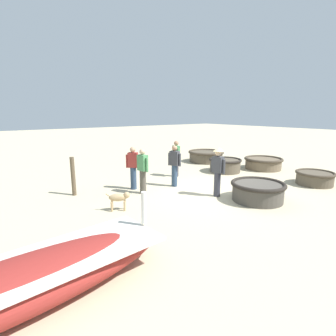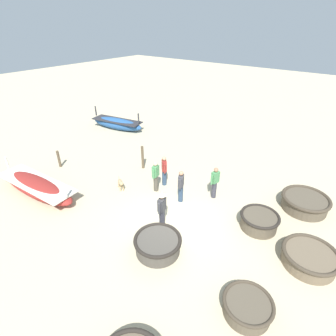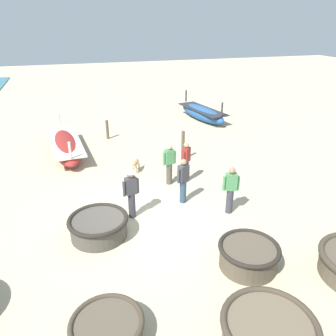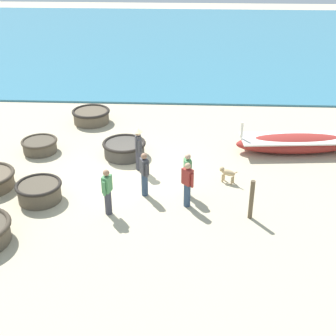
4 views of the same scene
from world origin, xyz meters
TOP-DOWN VIEW (x-y plane):
  - ground_plane at (0.00, 0.00)m, footprint 80.00×80.00m
  - coracle_weathered at (-1.54, -0.45)m, footprint 1.71×1.71m
  - coracle_far_left at (1.86, -2.82)m, footprint 1.52×1.52m
  - coracle_upturned at (-1.76, -3.89)m, footprint 1.44×1.44m
  - coracle_tilted at (4.24, -3.94)m, footprint 2.00×2.00m
  - coracle_far_right at (1.14, -4.84)m, footprint 1.85×1.85m
  - long_boat_green_hull at (5.79, 9.61)m, footprint 1.88×4.32m
  - long_boat_blue_hull at (-2.28, 6.38)m, footprint 1.66×4.94m
  - fisherman_with_hat at (-0.44, 0.25)m, footprint 0.52×0.36m
  - fisherman_standing_left at (1.37, 0.64)m, footprint 0.49×0.34m
  - fisherman_hauling at (2.56, -0.40)m, footprint 0.52×0.30m
  - fisherman_standing_right at (1.99, 2.07)m, footprint 0.40×0.40m
  - fisherman_by_coracle at (1.34, 2.06)m, footprint 0.52×0.28m
  - dog at (0.35, 3.46)m, footprint 0.43×0.62m
  - mooring_post_mid_beach at (-0.18, 7.82)m, footprint 0.14×0.14m
  - mooring_post_shoreline at (2.58, 4.05)m, footprint 0.14×0.14m

SIDE VIEW (x-z plane):
  - ground_plane at x=0.00m, z-range 0.00..0.00m
  - coracle_upturned at x=-1.76m, z-range 0.02..0.54m
  - coracle_far_right at x=1.14m, z-range 0.03..0.59m
  - coracle_weathered at x=-1.54m, z-range 0.03..0.64m
  - coracle_far_left at x=1.86m, z-range 0.03..0.65m
  - coracle_tilted at x=4.24m, z-range 0.03..0.66m
  - dog at x=0.35m, z-range 0.10..0.64m
  - long_boat_blue_hull at x=-2.28m, z-range -0.28..1.02m
  - long_boat_green_hull at x=5.79m, z-range -0.31..1.15m
  - mooring_post_mid_beach at x=-0.18m, z-range 0.00..0.98m
  - mooring_post_shoreline at x=2.58m, z-range 0.00..1.32m
  - fisherman_standing_left at x=1.37m, z-range 0.05..1.62m
  - fisherman_hauling at x=2.56m, z-range 0.05..1.62m
  - fisherman_standing_right at x=1.99m, z-range 0.05..1.62m
  - fisherman_by_coracle at x=1.34m, z-range 0.05..1.62m
  - fisherman_with_hat at x=-0.44m, z-range 0.12..1.79m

